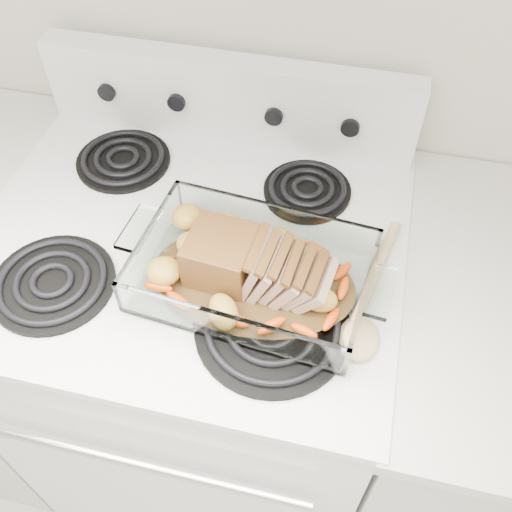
% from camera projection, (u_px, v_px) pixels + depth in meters
% --- Properties ---
extents(electric_range, '(0.78, 0.70, 1.12)m').
position_uv_depth(electric_range, '(206.00, 358.00, 1.39)').
color(electric_range, white).
rests_on(electric_range, ground).
extents(counter_right, '(0.58, 0.68, 0.93)m').
position_uv_depth(counter_right, '(485.00, 420.00, 1.30)').
color(counter_right, silver).
rests_on(counter_right, ground).
extents(baking_dish, '(0.37, 0.25, 0.07)m').
position_uv_depth(baking_dish, '(253.00, 276.00, 0.94)').
color(baking_dish, white).
rests_on(baking_dish, electric_range).
extents(pork_roast, '(0.24, 0.10, 0.09)m').
position_uv_depth(pork_roast, '(245.00, 264.00, 0.92)').
color(pork_roast, brown).
rests_on(pork_roast, baking_dish).
extents(roast_vegetables, '(0.32, 0.17, 0.04)m').
position_uv_depth(roast_vegetables, '(256.00, 258.00, 0.96)').
color(roast_vegetables, '#DE4408').
rests_on(roast_vegetables, baking_dish).
extents(wooden_spoon, '(0.08, 0.30, 0.02)m').
position_uv_depth(wooden_spoon, '(367.00, 308.00, 0.93)').
color(wooden_spoon, '#D0B286').
rests_on(wooden_spoon, electric_range).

